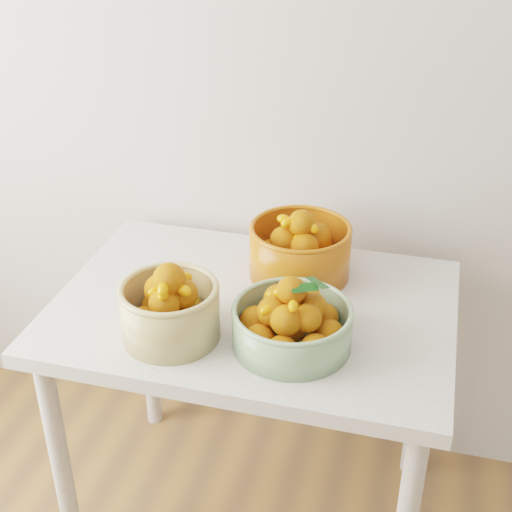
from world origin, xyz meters
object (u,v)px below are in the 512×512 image
object	(u,v)px
bowl_green	(291,323)
bowl_orange	(300,249)
bowl_cream	(170,309)
table	(253,334)

from	to	relation	value
bowl_green	bowl_orange	distance (m)	0.32
bowl_cream	bowl_orange	distance (m)	0.42
bowl_cream	bowl_green	xyz separation A→B (m)	(0.28, 0.04, -0.01)
bowl_orange	bowl_cream	bearing A→B (deg)	-123.23
bowl_green	bowl_orange	bearing A→B (deg)	98.50
bowl_green	bowl_orange	xyz separation A→B (m)	(-0.05, 0.31, 0.02)
table	bowl_orange	bearing A→B (deg)	64.37
table	bowl_cream	xyz separation A→B (m)	(-0.15, -0.18, 0.17)
bowl_green	bowl_orange	world-z (taller)	bowl_orange
bowl_cream	table	bearing A→B (deg)	50.70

